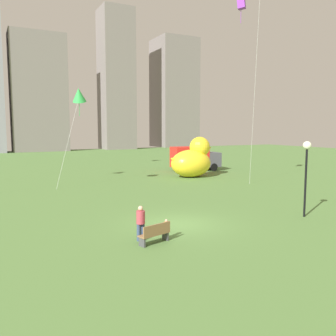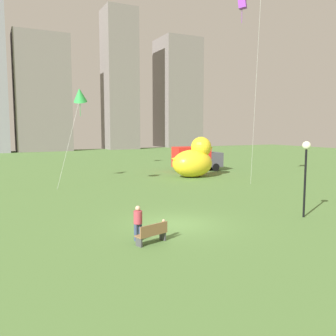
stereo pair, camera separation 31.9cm
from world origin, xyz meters
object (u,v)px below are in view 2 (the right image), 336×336
object	(u,v)px
lamppost	(306,159)
kite_purple	(242,3)
person_adult	(138,221)
giant_inflatable_duck	(194,160)
park_bench	(152,233)
kite_green	(80,95)
person_child	(164,228)
box_truck	(196,159)

from	to	relation	value
lamppost	kite_purple	bearing A→B (deg)	72.03
person_adult	giant_inflatable_duck	xyz separation A→B (m)	(12.91, 17.24, 0.89)
park_bench	person_adult	distance (m)	0.90
kite_green	person_child	bearing A→B (deg)	-89.21
box_truck	kite_green	size ratio (longest dim) A/B	0.71
kite_purple	person_child	bearing A→B (deg)	-138.97
person_child	giant_inflatable_duck	world-z (taller)	giant_inflatable_duck
person_adult	kite_green	size ratio (longest dim) A/B	0.19
lamppost	kite_purple	world-z (taller)	kite_purple
box_truck	lamppost	bearing A→B (deg)	-105.17
person_child	kite_green	size ratio (longest dim) A/B	0.11
box_truck	kite_green	world-z (taller)	kite_green
giant_inflatable_duck	box_truck	size ratio (longest dim) A/B	0.84
giant_inflatable_duck	lamppost	xyz separation A→B (m)	(-2.90, -17.38, 1.55)
lamppost	box_truck	xyz separation A→B (m)	(6.00, 22.13, -1.88)
giant_inflatable_duck	box_truck	xyz separation A→B (m)	(3.10, 4.75, -0.32)
box_truck	kite_purple	size ratio (longest dim) A/B	0.37
person_adult	person_child	xyz separation A→B (m)	(1.13, -0.30, -0.37)
lamppost	kite_purple	size ratio (longest dim) A/B	0.27
park_bench	person_adult	xyz separation A→B (m)	(-0.39, 0.70, 0.41)
giant_inflatable_duck	kite_purple	distance (m)	15.16
lamppost	giant_inflatable_duck	bearing A→B (deg)	80.52
box_truck	person_adult	bearing A→B (deg)	-126.05
park_bench	kite_green	world-z (taller)	kite_green
giant_inflatable_duck	kite_green	size ratio (longest dim) A/B	0.59
person_adult	kite_purple	distance (m)	22.27
person_adult	kite_green	bearing A→B (deg)	86.53
park_bench	person_child	distance (m)	0.84
park_bench	box_truck	bearing A→B (deg)	55.47
person_child	box_truck	bearing A→B (deg)	56.28
person_adult	person_child	size ratio (longest dim) A/B	1.73
kite_purple	kite_green	size ratio (longest dim) A/B	1.90
person_adult	person_child	distance (m)	1.23
person_child	lamppost	world-z (taller)	lamppost
person_child	kite_purple	distance (m)	22.00
giant_inflatable_duck	kite_green	bearing A→B (deg)	-169.99
giant_inflatable_duck	kite_purple	xyz separation A→B (m)	(0.51, -6.85, 13.51)
giant_inflatable_duck	lamppost	distance (m)	17.69
person_adult	lamppost	xyz separation A→B (m)	(10.01, -0.14, 2.44)
person_child	giant_inflatable_duck	distance (m)	21.17
person_child	lamppost	xyz separation A→B (m)	(8.88, 0.16, 2.81)
park_bench	person_adult	bearing A→B (deg)	119.47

